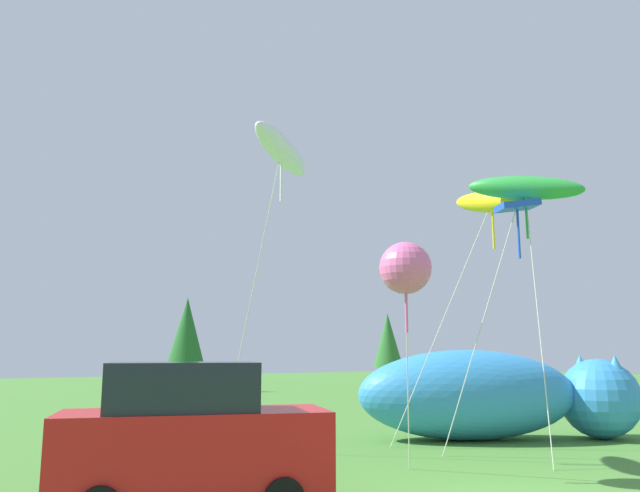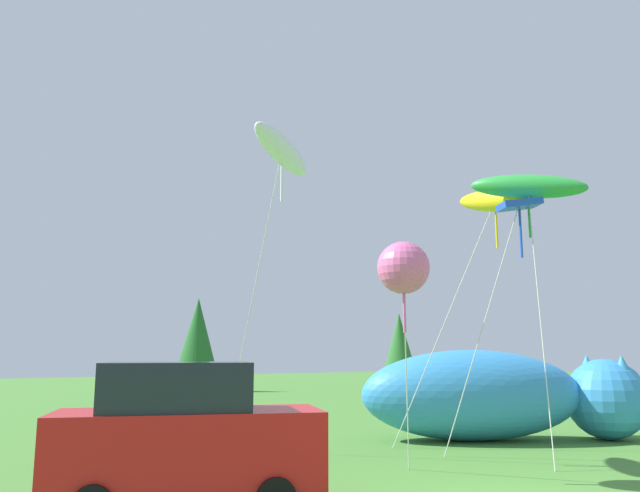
{
  "view_description": "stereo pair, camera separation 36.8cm",
  "coord_description": "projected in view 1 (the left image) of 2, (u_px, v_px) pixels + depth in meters",
  "views": [
    {
      "loc": [
        -8.12,
        -6.64,
        2.43
      ],
      "look_at": [
        -0.57,
        5.53,
        4.88
      ],
      "focal_mm": 35.0,
      "sensor_mm": 36.0,
      "label": 1
    },
    {
      "loc": [
        -7.81,
        -6.83,
        2.43
      ],
      "look_at": [
        -0.57,
        5.53,
        4.88
      ],
      "focal_mm": 35.0,
      "sensor_mm": 36.0,
      "label": 2
    }
  ],
  "objects": [
    {
      "name": "kite_pink_octopus",
      "position": [
        405.0,
        268.0,
        12.63
      ],
      "size": [
        1.32,
        1.5,
        4.65
      ],
      "color": "silver",
      "rests_on": "ground"
    },
    {
      "name": "kite_blue_box",
      "position": [
        516.0,
        210.0,
        15.24
      ],
      "size": [
        2.0,
        2.09,
        6.13
      ],
      "color": "silver",
      "rests_on": "ground"
    },
    {
      "name": "inflatable_cat",
      "position": [
        494.0,
        398.0,
        17.67
      ],
      "size": [
        7.89,
        5.49,
        2.5
      ],
      "rotation": [
        0.0,
        0.0,
        -0.49
      ],
      "color": "#338CD8",
      "rests_on": "ground"
    },
    {
      "name": "kite_yellow_hero",
      "position": [
        492.0,
        202.0,
        16.89
      ],
      "size": [
        2.76,
        3.29,
        7.11
      ],
      "color": "silver",
      "rests_on": "ground"
    },
    {
      "name": "parked_car",
      "position": [
        191.0,
        438.0,
        9.83
      ],
      "size": [
        4.5,
        2.88,
        2.27
      ],
      "rotation": [
        0.0,
        0.0,
        -0.32
      ],
      "color": "red",
      "rests_on": "ground"
    },
    {
      "name": "kite_white_ghost",
      "position": [
        281.0,
        151.0,
        15.33
      ],
      "size": [
        2.45,
        3.17,
        7.96
      ],
      "color": "silver",
      "rests_on": "ground"
    },
    {
      "name": "horizon_tree_west",
      "position": [
        388.0,
        341.0,
        47.54
      ],
      "size": [
        2.27,
        2.27,
        5.41
      ],
      "color": "brown",
      "rests_on": "ground"
    },
    {
      "name": "kite_green_fish",
      "position": [
        525.0,
        188.0,
        15.67
      ],
      "size": [
        2.15,
        2.75,
        7.02
      ],
      "color": "silver",
      "rests_on": "ground"
    },
    {
      "name": "horizon_tree_mid",
      "position": [
        187.0,
        333.0,
        39.85
      ],
      "size": [
        2.48,
        2.48,
        5.92
      ],
      "color": "brown",
      "rests_on": "ground"
    }
  ]
}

